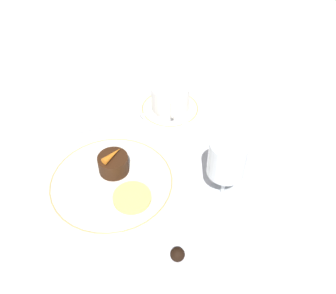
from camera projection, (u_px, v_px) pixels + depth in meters
ground_plane at (124, 185)px, 0.80m from camera, size 3.00×3.00×0.00m
dinner_plate at (112, 185)px, 0.79m from camera, size 0.26×0.26×0.01m
saucer at (170, 109)px, 0.96m from camera, size 0.15×0.15×0.01m
coffee_cup at (170, 97)px, 0.93m from camera, size 0.12×0.09×0.06m
spoon at (170, 120)px, 0.92m from camera, size 0.05×0.12×0.00m
wine_glass at (227, 161)px, 0.72m from camera, size 0.07×0.07×0.14m
fork at (125, 123)px, 0.93m from camera, size 0.06×0.18×0.01m
dessert_cake at (113, 164)px, 0.79m from camera, size 0.06×0.06×0.04m
carrot_garnish at (112, 155)px, 0.77m from camera, size 0.04×0.04×0.01m
pineapple_slice at (132, 197)px, 0.75m from camera, size 0.07×0.07×0.01m
chocolate_truffle at (178, 254)px, 0.67m from camera, size 0.03×0.03×0.03m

